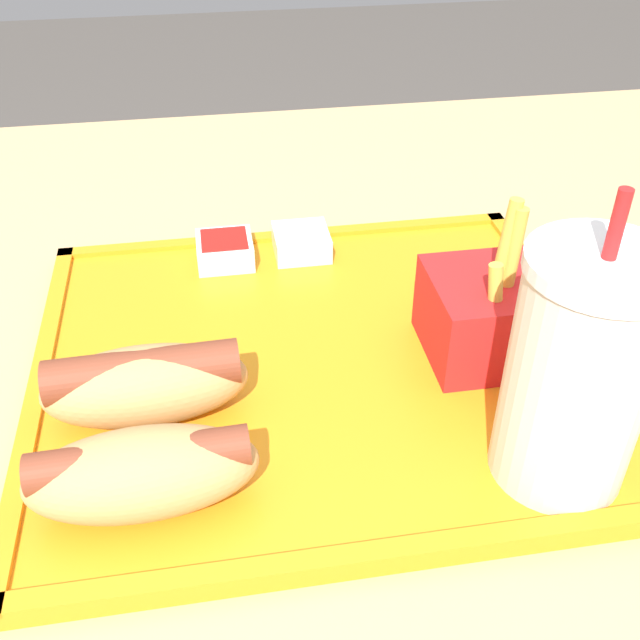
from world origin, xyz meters
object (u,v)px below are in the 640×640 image
object	(u,v)px
soda_cup	(578,372)
hot_dog_far	(142,471)
fries_carton	(501,313)
hot_dog_near	(145,383)
sauce_cup_ketchup	(225,250)
sauce_cup_mayo	(301,241)

from	to	relation	value
soda_cup	hot_dog_far	distance (m)	0.23
hot_dog_far	fries_carton	xyz separation A→B (m)	(-0.23, -0.10, 0.00)
hot_dog_near	sauce_cup_ketchup	size ratio (longest dim) A/B	2.80
soda_cup	fries_carton	world-z (taller)	soda_cup
soda_cup	sauce_cup_ketchup	distance (m)	0.31
sauce_cup_mayo	fries_carton	bearing A→B (deg)	127.18
hot_dog_far	sauce_cup_ketchup	size ratio (longest dim) A/B	2.81
fries_carton	sauce_cup_mayo	distance (m)	0.19
fries_carton	sauce_cup_ketchup	xyz separation A→B (m)	(0.18, -0.15, -0.02)
fries_carton	sauce_cup_ketchup	world-z (taller)	fries_carton
hot_dog_far	sauce_cup_mayo	xyz separation A→B (m)	(-0.12, -0.25, -0.01)
hot_dog_far	hot_dog_near	world-z (taller)	same
hot_dog_near	fries_carton	xyz separation A→B (m)	(-0.23, -0.03, 0.00)
hot_dog_far	sauce_cup_ketchup	world-z (taller)	hot_dog_far
hot_dog_far	sauce_cup_mayo	distance (m)	0.28
fries_carton	sauce_cup_mayo	size ratio (longest dim) A/B	2.60
hot_dog_near	sauce_cup_mayo	xyz separation A→B (m)	(-0.12, -0.18, -0.02)
soda_cup	sauce_cup_mayo	world-z (taller)	soda_cup
fries_carton	hot_dog_far	bearing A→B (deg)	23.04
sauce_cup_mayo	sauce_cup_ketchup	world-z (taller)	same
sauce_cup_ketchup	hot_dog_near	bearing A→B (deg)	71.82
fries_carton	sauce_cup_ketchup	size ratio (longest dim) A/B	2.60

